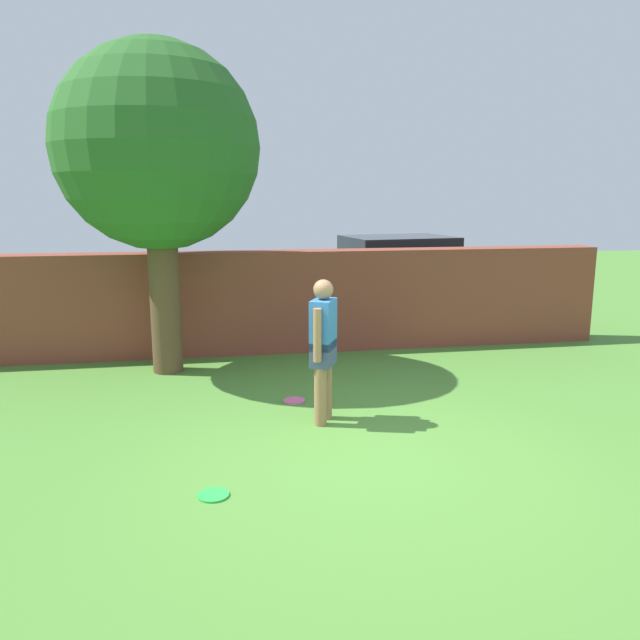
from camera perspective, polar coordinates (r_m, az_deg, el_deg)
The scene contains 7 objects.
ground_plane at distance 6.19m, azimuth 4.16°, elevation -12.61°, with size 40.00×40.00×0.00m, color #4C8433.
brick_wall at distance 10.02m, azimuth -10.33°, elevation 1.49°, with size 13.16×0.50×1.64m, color brown.
tree at distance 8.99m, azimuth -14.70°, elevation 14.88°, with size 2.79×2.79×4.55m.
person at distance 6.85m, azimuth 0.30°, elevation -2.25°, with size 0.36×0.49×1.62m.
car at distance 12.33m, azimuth 7.12°, elevation 3.65°, with size 4.40×2.38×1.72m.
frisbee_pink at distance 7.78m, azimuth -2.39°, elevation -7.40°, with size 0.27×0.27×0.02m, color pink.
frisbee_green at distance 5.57m, azimuth -9.76°, elevation -15.55°, with size 0.27×0.27×0.02m, color green.
Camera 1 is at (-1.40, -5.48, 2.53)m, focal length 34.86 mm.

